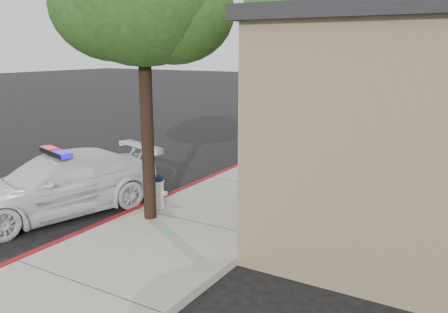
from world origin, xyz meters
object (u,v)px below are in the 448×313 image
fire_hydrant (158,191)px  street_tree_mid (291,17)px  street_tree_near (143,2)px  police_car (58,184)px  street_tree_far (359,38)px

fire_hydrant → street_tree_mid: street_tree_mid is taller
street_tree_near → fire_hydrant: bearing=114.8°
fire_hydrant → street_tree_mid: 7.67m
police_car → street_tree_far: size_ratio=0.94×
street_tree_near → police_car: bearing=-167.0°
police_car → fire_hydrant: bearing=47.3°
fire_hydrant → street_tree_near: (0.28, -0.60, 3.91)m
street_tree_mid → street_tree_far: street_tree_mid is taller
street_tree_mid → police_car: bearing=-105.9°
police_car → street_tree_mid: (2.17, 7.61, 3.91)m
street_tree_near → street_tree_mid: 7.11m
street_tree_far → street_tree_near: bearing=-90.1°
police_car → fire_hydrant: size_ratio=6.45×
fire_hydrant → street_tree_mid: bearing=78.5°
street_tree_near → street_tree_far: size_ratio=1.10×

